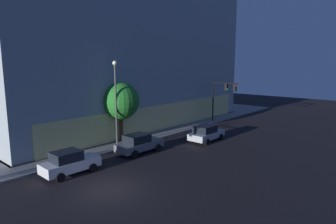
# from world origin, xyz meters

# --- Properties ---
(ground_plane) EXTENTS (120.00, 120.00, 0.00)m
(ground_plane) POSITION_xyz_m (0.00, 0.00, 0.00)
(ground_plane) COLOR black
(modern_building) EXTENTS (34.31, 27.42, 20.20)m
(modern_building) POSITION_xyz_m (14.42, 21.98, 10.03)
(modern_building) COLOR #4C4C51
(modern_building) RESTS_ON ground
(traffic_light_far_corner) EXTENTS (0.44, 3.76, 5.74)m
(traffic_light_far_corner) POSITION_xyz_m (22.72, 5.48, 4.14)
(traffic_light_far_corner) COLOR black
(traffic_light_far_corner) RESTS_ON sidewalk_corner
(street_lamp_sidewalk) EXTENTS (0.44, 0.44, 7.98)m
(street_lamp_sidewalk) POSITION_xyz_m (6.42, 7.10, 5.16)
(street_lamp_sidewalk) COLOR #4C4C4C
(street_lamp_sidewalk) RESTS_ON sidewalk_corner
(sidewalk_tree) EXTENTS (3.74, 3.74, 5.93)m
(sidewalk_tree) POSITION_xyz_m (7.87, 8.20, 4.19)
(sidewalk_tree) COLOR #53361E
(sidewalk_tree) RESTS_ON sidewalk_corner
(car_white) EXTENTS (4.12, 2.04, 1.73)m
(car_white) POSITION_xyz_m (-0.16, 4.27, 0.85)
(car_white) COLOR silver
(car_white) RESTS_ON ground
(car_grey) EXTENTS (4.44, 2.12, 1.70)m
(car_grey) POSITION_xyz_m (6.58, 4.23, 0.85)
(car_grey) COLOR slate
(car_grey) RESTS_ON ground
(car_silver) EXTENTS (4.30, 2.11, 1.66)m
(car_silver) POSITION_xyz_m (13.83, 1.95, 0.84)
(car_silver) COLOR #B7BABF
(car_silver) RESTS_ON ground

